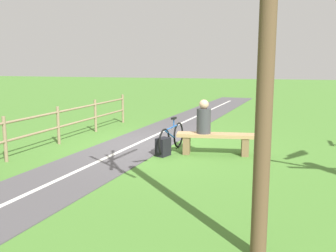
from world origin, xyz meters
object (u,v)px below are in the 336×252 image
person_seated (204,119)px  backpack (163,147)px  tree_far_right (264,49)px  bench (216,140)px  bicycle (172,138)px

person_seated → backpack: bearing=18.7°
person_seated → tree_far_right: (-1.42, 4.61, 1.46)m
bench → tree_far_right: (-1.14, 4.65, 1.97)m
bench → bicycle: bicycle is taller
bench → tree_far_right: tree_far_right is taller
backpack → person_seated: bearing=-153.7°
bench → tree_far_right: 5.17m
bicycle → tree_far_right: tree_far_right is taller
tree_far_right → bicycle: bearing=-64.5°
bicycle → backpack: bicycle is taller
bench → person_seated: person_seated is taller
person_seated → backpack: person_seated is taller
bench → person_seated: 0.59m
person_seated → tree_far_right: size_ratio=0.16×
bench → bicycle: size_ratio=1.16×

